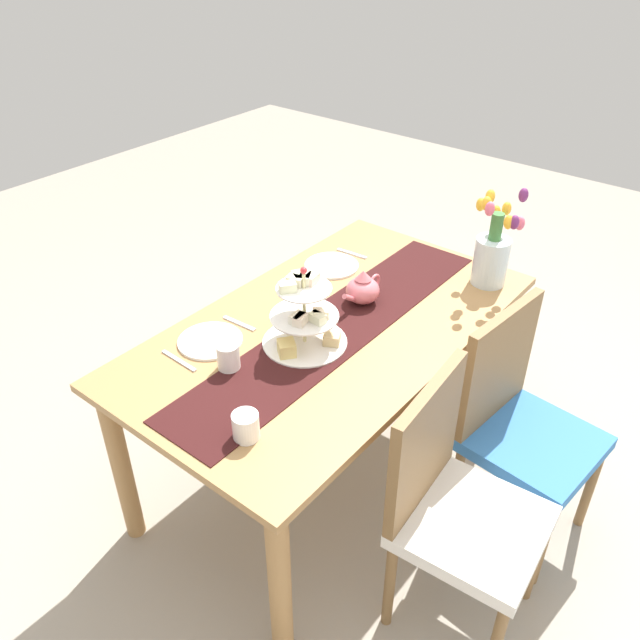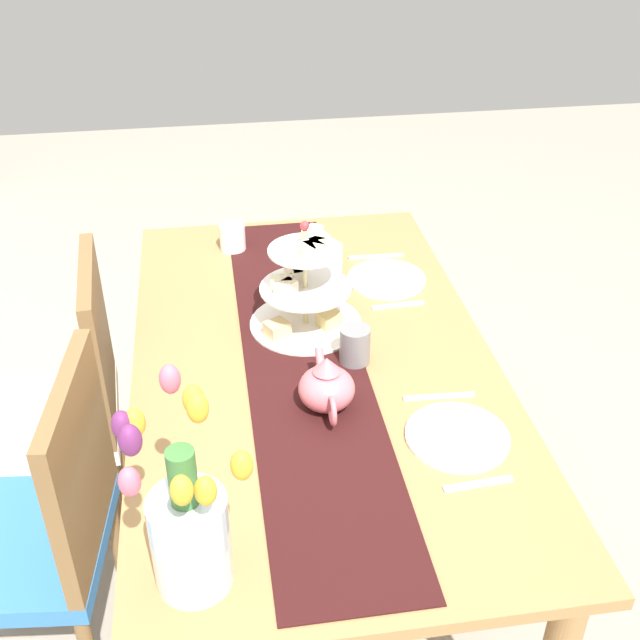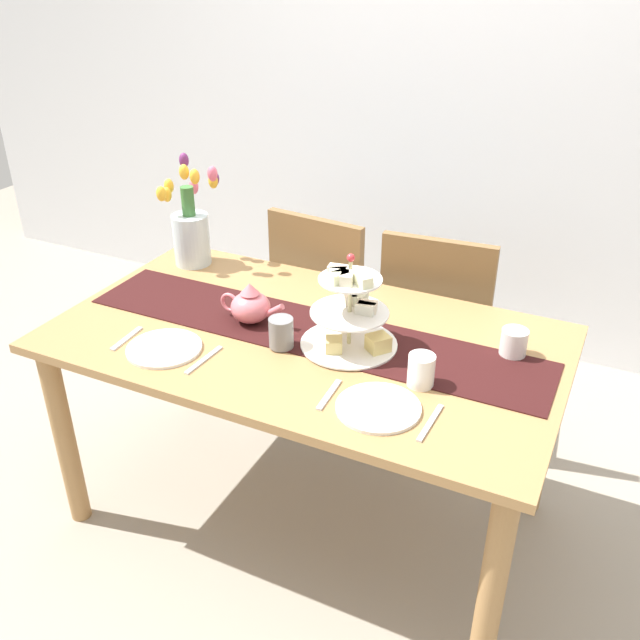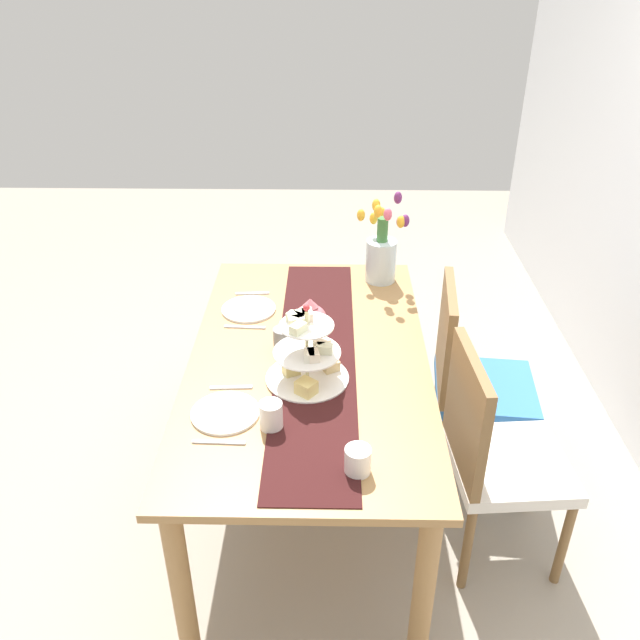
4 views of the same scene
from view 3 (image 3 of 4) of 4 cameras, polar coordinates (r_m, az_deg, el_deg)
name	(u,v)px [view 3 (image 3 of 4)]	position (r m, az deg, el deg)	size (l,w,h in m)	color
ground_plane	(307,510)	(2.65, -1.05, -15.37)	(8.00, 8.00, 0.00)	gray
room_wall_rear	(458,76)	(3.40, 11.29, 19.10)	(6.00, 0.08, 2.60)	silver
dining_table	(306,363)	(2.25, -1.19, -3.59)	(1.60, 0.90, 0.75)	#A37747
chair_left	(330,300)	(2.93, 0.82, 1.62)	(0.46, 0.46, 0.91)	brown
chair_right	(438,324)	(2.79, 9.71, -0.35)	(0.45, 0.45, 0.91)	brown
table_runner	(309,331)	(2.21, -0.89, -0.88)	(1.54, 0.30, 0.00)	black
tiered_cake_stand	(351,315)	(2.08, 2.61, 0.41)	(0.30, 0.30, 0.30)	beige
teapot	(250,306)	(2.25, -5.77, 1.17)	(0.24, 0.13, 0.14)	#D66B75
tulip_vase	(191,229)	(2.68, -10.58, 7.41)	(0.23, 0.22, 0.41)	silver
cream_jug	(514,343)	(2.15, 15.67, -1.81)	(0.08, 0.08, 0.09)	white
dinner_plate_left	(164,348)	(2.17, -12.71, -2.29)	(0.23, 0.23, 0.01)	white
fork_left	(127,338)	(2.25, -15.64, -1.47)	(0.02, 0.15, 0.01)	silver
knife_left	(204,360)	(2.09, -9.54, -3.26)	(0.01, 0.17, 0.01)	silver
dinner_plate_right	(378,408)	(1.87, 4.82, -7.20)	(0.23, 0.23, 0.01)	white
fork_right	(329,395)	(1.91, 0.75, -6.16)	(0.02, 0.15, 0.01)	silver
knife_right	(430,423)	(1.83, 9.08, -8.35)	(0.01, 0.17, 0.01)	silver
mug_grey	(281,333)	(2.11, -3.22, -1.04)	(0.08, 0.08, 0.10)	slate
mug_white_text	(421,370)	(1.95, 8.33, -4.13)	(0.08, 0.08, 0.10)	white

